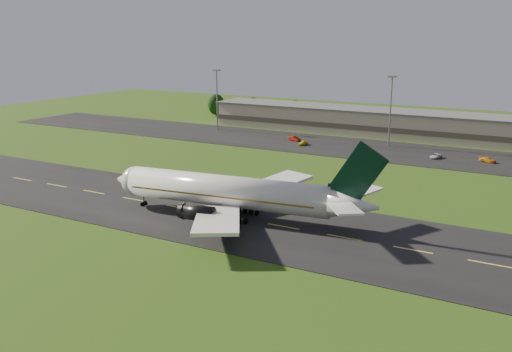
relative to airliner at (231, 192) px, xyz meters
The scene contains 11 objects.
ground 4.69m from the airliner, 167.22° to the right, with size 360.00×360.00×0.00m, color #294711.
taxiway 4.64m from the airliner, 167.22° to the right, with size 220.00×30.00×0.10m, color black.
apron 72.04m from the airliner, 90.38° to the left, with size 260.00×30.00×0.10m, color black.
airliner is the anchor object (origin of this frame).
terminal 96.26m from the airliner, 86.47° to the left, with size 145.00×16.00×8.40m.
light_mast_west 97.60m from the airliner, 124.78° to the left, with size 2.40×1.20×20.35m.
light_mast_centre 80.43m from the airliner, 86.76° to the left, with size 2.40×1.20×20.35m.
service_vehicle_a 70.48m from the airliner, 104.49° to the left, with size 1.48×3.68×1.25m, color #C7B90B.
service_vehicle_b 76.67m from the airliner, 107.39° to the left, with size 1.46×4.18×1.38m, color #9E190A.
service_vehicle_c 71.91m from the airliner, 73.31° to the left, with size 1.93×4.18×1.16m, color silver.
service_vehicle_d 77.93m from the airliner, 64.73° to the left, with size 1.76×4.33×1.26m, color orange.
Camera 1 is at (52.31, -82.25, 31.89)m, focal length 40.00 mm.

